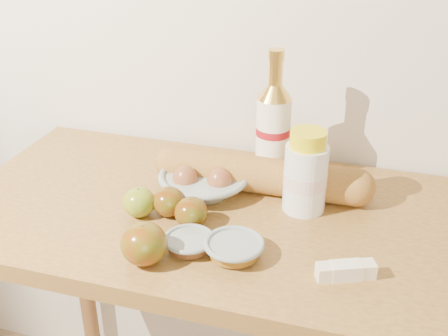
% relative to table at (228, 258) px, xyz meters
% --- Properties ---
extents(table, '(1.20, 0.60, 0.90)m').
position_rel_table_xyz_m(table, '(0.00, 0.00, 0.00)').
color(table, '#AB7B37').
rests_on(table, ground).
extents(bourbon_bottle, '(0.10, 0.10, 0.32)m').
position_rel_table_xyz_m(bourbon_bottle, '(0.06, 0.16, 0.25)').
color(bourbon_bottle, white).
rests_on(bourbon_bottle, table).
extents(cream_bottle, '(0.11, 0.11, 0.18)m').
position_rel_table_xyz_m(cream_bottle, '(0.15, 0.06, 0.21)').
color(cream_bottle, white).
rests_on(cream_bottle, table).
extents(egg_bowl, '(0.24, 0.24, 0.07)m').
position_rel_table_xyz_m(egg_bowl, '(-0.08, 0.07, 0.15)').
color(egg_bowl, '#8E9A95').
rests_on(egg_bowl, table).
extents(baguette, '(0.51, 0.09, 0.08)m').
position_rel_table_xyz_m(baguette, '(0.05, 0.10, 0.17)').
color(baguette, '#B17D36').
rests_on(baguette, table).
extents(apple_yellowgreen, '(0.08, 0.08, 0.06)m').
position_rel_table_xyz_m(apple_yellowgreen, '(-0.18, -0.07, 0.16)').
color(apple_yellowgreen, '#A28F20').
rests_on(apple_yellowgreen, table).
extents(apple_redgreen_front, '(0.09, 0.09, 0.08)m').
position_rel_table_xyz_m(apple_redgreen_front, '(-0.10, -0.21, 0.16)').
color(apple_redgreen_front, '#951708').
rests_on(apple_redgreen_front, table).
extents(apple_redgreen_right, '(0.08, 0.08, 0.06)m').
position_rel_table_xyz_m(apple_redgreen_right, '(-0.06, -0.07, 0.16)').
color(apple_redgreen_right, maroon).
rests_on(apple_redgreen_right, table).
extents(sugar_bowl, '(0.13, 0.13, 0.03)m').
position_rel_table_xyz_m(sugar_bowl, '(-0.03, -0.15, 0.14)').
color(sugar_bowl, gray).
rests_on(sugar_bowl, table).
extents(syrup_bowl, '(0.15, 0.15, 0.03)m').
position_rel_table_xyz_m(syrup_bowl, '(0.06, -0.15, 0.14)').
color(syrup_bowl, gray).
rests_on(syrup_bowl, table).
extents(butter_stick, '(0.11, 0.07, 0.03)m').
position_rel_table_xyz_m(butter_stick, '(0.26, -0.15, 0.14)').
color(butter_stick, '#F4EABD').
rests_on(butter_stick, table).
extents(apple_extra, '(0.08, 0.08, 0.06)m').
position_rel_table_xyz_m(apple_extra, '(-0.12, -0.05, 0.16)').
color(apple_extra, maroon).
rests_on(apple_extra, table).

